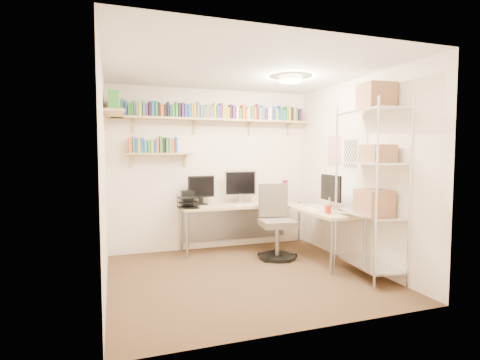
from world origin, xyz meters
The scene contains 6 objects.
ground centered at (0.00, 0.00, 0.00)m, with size 3.20×3.20×0.00m, color #4B2F20.
room_shell centered at (0.00, 0.00, 1.55)m, with size 3.24×3.04×2.52m.
wall_shelves centered at (-0.42, 1.29, 2.03)m, with size 3.12×1.09×0.80m.
corner_desk centered at (0.48, 0.98, 0.71)m, with size 2.20×1.86×1.24m.
office_chair centered at (0.71, 0.64, 0.45)m, with size 0.56×0.57×1.06m.
wire_rack centered at (1.41, -0.57, 1.38)m, with size 0.52×0.95×2.32m.
Camera 1 is at (-1.51, -4.23, 1.50)m, focal length 28.00 mm.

